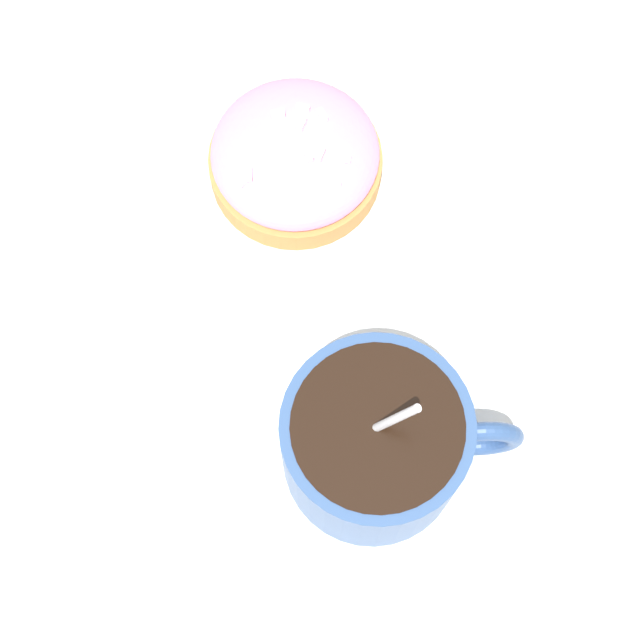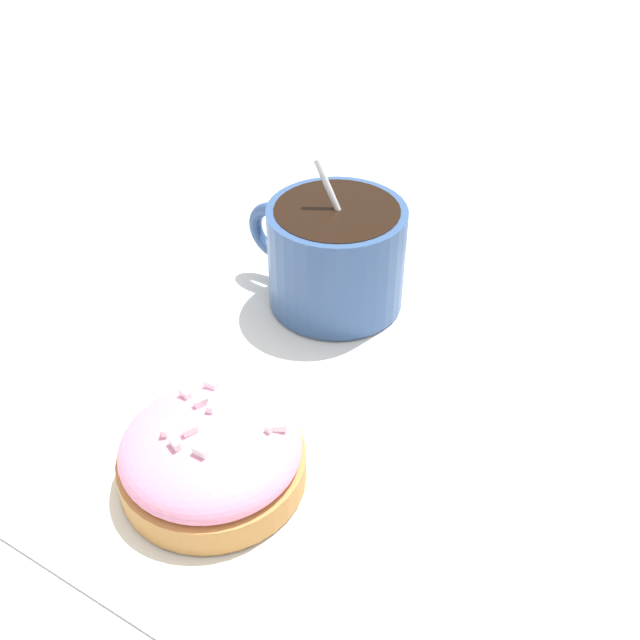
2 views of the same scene
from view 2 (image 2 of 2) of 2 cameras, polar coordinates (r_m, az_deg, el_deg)
name	(u,v)px [view 2 (image 2 of 2)]	position (r m, az deg, el deg)	size (l,w,h in m)	color
ground_plane	(294,382)	(0.45, -2.03, -4.76)	(3.00, 3.00, 0.00)	#B2B2B7
paper_napkin	(293,380)	(0.45, -2.04, -4.62)	(0.37, 0.36, 0.00)	white
coffee_cup	(335,251)	(0.49, 1.12, 5.25)	(0.09, 0.12, 0.10)	#335184
frosted_pastry	(212,454)	(0.39, -8.26, -10.09)	(0.10, 0.10, 0.04)	#C18442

